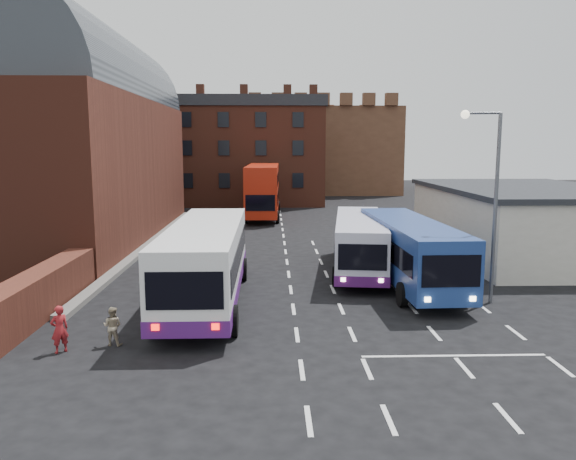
{
  "coord_description": "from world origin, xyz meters",
  "views": [
    {
      "loc": [
        -0.9,
        -20.23,
        6.76
      ],
      "look_at": [
        0.0,
        10.0,
        2.2
      ],
      "focal_mm": 35.0,
      "sensor_mm": 36.0,
      "label": 1
    }
  ],
  "objects_px": {
    "bus_blue": "(410,248)",
    "bus_red_double": "(263,190)",
    "street_lamp": "(489,189)",
    "bus_white_inbound": "(359,240)",
    "pedestrian_beige": "(113,326)",
    "pedestrian_red": "(59,329)",
    "bus_white_outbound": "(206,257)"
  },
  "relations": [
    {
      "from": "bus_blue",
      "to": "bus_red_double",
      "type": "bearing_deg",
      "value": -75.91
    },
    {
      "from": "bus_red_double",
      "to": "street_lamp",
      "type": "height_order",
      "value": "street_lamp"
    },
    {
      "from": "bus_blue",
      "to": "bus_red_double",
      "type": "xyz_separation_m",
      "value": [
        -7.49,
        26.17,
        0.77
      ]
    },
    {
      "from": "bus_blue",
      "to": "bus_white_inbound",
      "type": "bearing_deg",
      "value": -58.74
    },
    {
      "from": "bus_blue",
      "to": "pedestrian_beige",
      "type": "height_order",
      "value": "bus_blue"
    },
    {
      "from": "street_lamp",
      "to": "pedestrian_red",
      "type": "relative_size",
      "value": 5.16
    },
    {
      "from": "street_lamp",
      "to": "pedestrian_red",
      "type": "xyz_separation_m",
      "value": [
        -16.2,
        -5.49,
        -4.17
      ]
    },
    {
      "from": "bus_white_inbound",
      "to": "pedestrian_red",
      "type": "bearing_deg",
      "value": 52.52
    },
    {
      "from": "bus_white_outbound",
      "to": "bus_red_double",
      "type": "height_order",
      "value": "bus_red_double"
    },
    {
      "from": "bus_white_inbound",
      "to": "bus_red_double",
      "type": "relative_size",
      "value": 0.89
    },
    {
      "from": "bus_red_double",
      "to": "pedestrian_red",
      "type": "distance_m",
      "value": 35.44
    },
    {
      "from": "bus_white_inbound",
      "to": "pedestrian_beige",
      "type": "bearing_deg",
      "value": 54.93
    },
    {
      "from": "bus_blue",
      "to": "street_lamp",
      "type": "xyz_separation_m",
      "value": [
        2.51,
        -3.19,
        3.11
      ]
    },
    {
      "from": "street_lamp",
      "to": "pedestrian_beige",
      "type": "bearing_deg",
      "value": -161.72
    },
    {
      "from": "pedestrian_red",
      "to": "pedestrian_beige",
      "type": "relative_size",
      "value": 1.19
    },
    {
      "from": "pedestrian_red",
      "to": "bus_blue",
      "type": "bearing_deg",
      "value": 172.6
    },
    {
      "from": "pedestrian_beige",
      "to": "bus_blue",
      "type": "bearing_deg",
      "value": -137.12
    },
    {
      "from": "pedestrian_red",
      "to": "pedestrian_beige",
      "type": "xyz_separation_m",
      "value": [
        1.54,
        0.65,
        -0.12
      ]
    },
    {
      "from": "bus_red_double",
      "to": "pedestrian_red",
      "type": "bearing_deg",
      "value": 81.23
    },
    {
      "from": "bus_red_double",
      "to": "bus_white_inbound",
      "type": "bearing_deg",
      "value": 104.72
    },
    {
      "from": "pedestrian_red",
      "to": "bus_white_inbound",
      "type": "bearing_deg",
      "value": -174.83
    },
    {
      "from": "bus_red_double",
      "to": "street_lamp",
      "type": "bearing_deg",
      "value": 110.12
    },
    {
      "from": "bus_white_outbound",
      "to": "bus_white_inbound",
      "type": "height_order",
      "value": "bus_white_outbound"
    },
    {
      "from": "bus_red_double",
      "to": "bus_white_outbound",
      "type": "bearing_deg",
      "value": 87.28
    },
    {
      "from": "bus_red_double",
      "to": "pedestrian_beige",
      "type": "distance_m",
      "value": 34.57
    },
    {
      "from": "bus_white_outbound",
      "to": "bus_white_inbound",
      "type": "xyz_separation_m",
      "value": [
        7.56,
        5.83,
        -0.28
      ]
    },
    {
      "from": "bus_white_outbound",
      "to": "bus_blue",
      "type": "height_order",
      "value": "bus_white_outbound"
    },
    {
      "from": "bus_red_double",
      "to": "pedestrian_beige",
      "type": "bearing_deg",
      "value": 83.57
    },
    {
      "from": "bus_blue",
      "to": "bus_red_double",
      "type": "relative_size",
      "value": 0.93
    },
    {
      "from": "bus_red_double",
      "to": "pedestrian_beige",
      "type": "height_order",
      "value": "bus_red_double"
    },
    {
      "from": "street_lamp",
      "to": "bus_blue",
      "type": "bearing_deg",
      "value": 128.22
    },
    {
      "from": "bus_white_inbound",
      "to": "bus_blue",
      "type": "bearing_deg",
      "value": 130.69
    }
  ]
}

